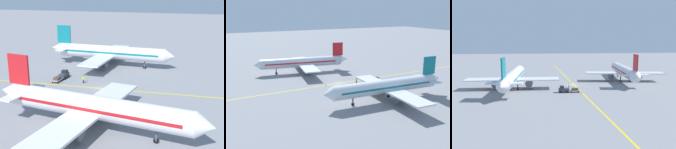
{
  "view_description": "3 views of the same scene",
  "coord_description": "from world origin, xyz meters",
  "views": [
    {
      "loc": [
        60.63,
        19.58,
        21.19
      ],
      "look_at": [
        4.06,
        3.36,
        4.5
      ],
      "focal_mm": 50.0,
      "sensor_mm": 36.0,
      "label": 1
    },
    {
      "loc": [
        -71.69,
        36.63,
        23.44
      ],
      "look_at": [
        -1.18,
        0.71,
        3.3
      ],
      "focal_mm": 42.0,
      "sensor_mm": 36.0,
      "label": 2
    },
    {
      "loc": [
        -12.13,
        -71.62,
        14.33
      ],
      "look_at": [
        -3.55,
        -1.72,
        3.79
      ],
      "focal_mm": 35.0,
      "sensor_mm": 36.0,
      "label": 3
    }
  ],
  "objects": [
    {
      "name": "ground_plane",
      "position": [
        0.0,
        0.0,
        0.0
      ],
      "size": [
        400.0,
        400.0,
        0.0
      ],
      "primitive_type": "plane",
      "color": "gray"
    },
    {
      "name": "apron_yellow_centreline",
      "position": [
        0.0,
        0.0,
        0.0
      ],
      "size": [
        3.99,
        119.96,
        0.01
      ],
      "primitive_type": "cube",
      "rotation": [
        0.0,
        0.0,
        0.03
      ],
      "color": "yellow",
      "rests_on": "ground"
    },
    {
      "name": "airplane_at_gate",
      "position": [
        -19.66,
        -4.27,
        3.71
      ],
      "size": [
        28.22,
        35.52,
        10.6
      ],
      "color": "silver",
      "rests_on": "ground"
    },
    {
      "name": "traffic_cone_far_edge",
      "position": [
        13.94,
        -6.18,
        0.28
      ],
      "size": [
        0.32,
        0.32,
        0.55
      ],
      "primitive_type": "cone",
      "color": "orange",
      "rests_on": "ground"
    },
    {
      "name": "airplane_adjacent_stand",
      "position": [
        19.56,
        4.72,
        3.71
      ],
      "size": [
        28.46,
        35.49,
        10.6
      ],
      "color": "silver",
      "rests_on": "ground"
    },
    {
      "name": "baggage_cart_trailing",
      "position": [
        -1.56,
        -11.29,
        0.76
      ],
      "size": [
        2.67,
        1.54,
        1.24
      ],
      "color": "gray",
      "rests_on": "ground"
    },
    {
      "name": "traffic_cone_mid_apron",
      "position": [
        0.22,
        -12.38,
        0.28
      ],
      "size": [
        0.32,
        0.32,
        0.55
      ],
      "primitive_type": "cone",
      "color": "orange",
      "rests_on": "ground"
    },
    {
      "name": "traffic_cone_by_wingtip",
      "position": [
        -27.89,
        -18.15,
        0.28
      ],
      "size": [
        0.32,
        0.32,
        0.55
      ],
      "primitive_type": "cone",
      "color": "orange",
      "rests_on": "ground"
    },
    {
      "name": "baggage_tug_dark",
      "position": [
        -4.85,
        -11.11,
        0.9
      ],
      "size": [
        3.08,
        1.89,
        2.11
      ],
      "color": "#333842",
      "rests_on": "ground"
    },
    {
      "name": "ground_crew_worker",
      "position": [
        -2.45,
        -5.28,
        0.91
      ],
      "size": [
        0.36,
        0.53,
        1.68
      ],
      "color": "#23232D",
      "rests_on": "ground"
    },
    {
      "name": "traffic_cone_near_nose",
      "position": [
        -0.18,
        4.45,
        0.28
      ],
      "size": [
        0.32,
        0.32,
        0.55
      ],
      "primitive_type": "cone",
      "color": "orange",
      "rests_on": "ground"
    }
  ]
}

